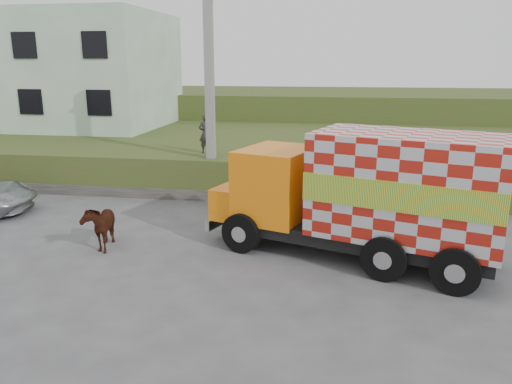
% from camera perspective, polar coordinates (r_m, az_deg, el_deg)
% --- Properties ---
extents(ground, '(120.00, 120.00, 0.00)m').
position_cam_1_polar(ground, '(14.45, -5.73, -5.51)').
color(ground, '#474749').
rests_on(ground, ground).
extents(embankment, '(40.00, 12.00, 1.50)m').
position_cam_1_polar(embankment, '(23.73, 0.54, 4.45)').
color(embankment, '#2E541C').
rests_on(embankment, ground).
extents(embankment_far, '(40.00, 12.00, 3.00)m').
position_cam_1_polar(embankment_far, '(35.43, 3.63, 9.05)').
color(embankment_far, '#2E541C').
rests_on(embankment_far, ground).
extents(retaining_strip, '(16.00, 0.50, 0.40)m').
position_cam_1_polar(retaining_strip, '(18.79, -8.30, -0.17)').
color(retaining_strip, '#595651').
rests_on(retaining_strip, ground).
extents(building, '(10.00, 8.00, 6.00)m').
position_cam_1_polar(building, '(29.91, -20.33, 12.92)').
color(building, silver).
rests_on(building, embankment).
extents(utility_pole, '(1.20, 0.30, 8.00)m').
position_cam_1_polar(utility_pole, '(18.29, -5.32, 11.83)').
color(utility_pole, gray).
rests_on(utility_pole, ground).
extents(cargo_truck, '(7.81, 4.56, 3.32)m').
position_cam_1_polar(cargo_truck, '(12.94, 12.52, -0.26)').
color(cargo_truck, black).
rests_on(cargo_truck, ground).
extents(cow, '(1.06, 1.66, 1.29)m').
position_cam_1_polar(cow, '(14.31, -17.42, -3.60)').
color(cow, black).
rests_on(cow, ground).
extents(pedestrian, '(0.61, 0.47, 1.52)m').
position_cam_1_polar(pedestrian, '(19.54, -5.75, 6.64)').
color(pedestrian, '#2B2726').
rests_on(pedestrian, embankment).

